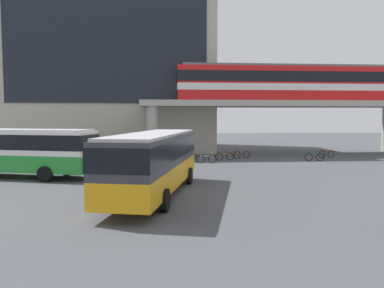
{
  "coord_description": "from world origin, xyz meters",
  "views": [
    {
      "loc": [
        -0.39,
        -19.56,
        4.04
      ],
      "look_at": [
        1.59,
        5.18,
        2.2
      ],
      "focal_mm": 34.44,
      "sensor_mm": 36.0,
      "label": 1
    }
  ],
  "objects_px": {
    "bicycle_brown": "(242,155)",
    "bicycle_green": "(314,157)",
    "train": "(297,83)",
    "bus_secondary": "(14,148)",
    "bicycle_silver": "(206,159)",
    "bus_main": "(154,157)",
    "bicycle_orange": "(225,156)",
    "station_building": "(116,68)",
    "bicycle_red": "(326,154)"
  },
  "relations": [
    {
      "from": "bicycle_brown",
      "to": "bicycle_green",
      "type": "bearing_deg",
      "value": -20.86
    },
    {
      "from": "train",
      "to": "bus_secondary",
      "type": "bearing_deg",
      "value": -150.78
    },
    {
      "from": "bicycle_silver",
      "to": "bus_main",
      "type": "bearing_deg",
      "value": -107.93
    },
    {
      "from": "bus_main",
      "to": "bicycle_silver",
      "type": "xyz_separation_m",
      "value": [
        4.24,
        13.11,
        -1.63
      ]
    },
    {
      "from": "bicycle_green",
      "to": "bicycle_orange",
      "type": "relative_size",
      "value": 1.0
    },
    {
      "from": "bicycle_brown",
      "to": "bus_secondary",
      "type": "bearing_deg",
      "value": -150.87
    },
    {
      "from": "train",
      "to": "bicycle_green",
      "type": "xyz_separation_m",
      "value": [
        -0.57,
        -6.25,
        -7.31
      ]
    },
    {
      "from": "bus_secondary",
      "to": "bicycle_silver",
      "type": "height_order",
      "value": "bus_secondary"
    },
    {
      "from": "station_building",
      "to": "train",
      "type": "bearing_deg",
      "value": -22.01
    },
    {
      "from": "bicycle_silver",
      "to": "bicycle_red",
      "type": "xyz_separation_m",
      "value": [
        12.34,
        3.18,
        0.0
      ]
    },
    {
      "from": "bus_secondary",
      "to": "bicycle_green",
      "type": "height_order",
      "value": "bus_secondary"
    },
    {
      "from": "station_building",
      "to": "bus_main",
      "type": "xyz_separation_m",
      "value": [
        5.32,
        -28.37,
        -8.17
      ]
    },
    {
      "from": "bicycle_red",
      "to": "bicycle_orange",
      "type": "xyz_separation_m",
      "value": [
        -10.41,
        -1.34,
        0.0
      ]
    },
    {
      "from": "station_building",
      "to": "bicycle_red",
      "type": "height_order",
      "value": "station_building"
    },
    {
      "from": "bicycle_silver",
      "to": "train",
      "type": "bearing_deg",
      "value": 33.49
    },
    {
      "from": "train",
      "to": "bicycle_red",
      "type": "xyz_separation_m",
      "value": [
        1.65,
        -3.9,
        -7.31
      ]
    },
    {
      "from": "train",
      "to": "bus_main",
      "type": "bearing_deg",
      "value": -126.5
    },
    {
      "from": "bicycle_brown",
      "to": "bicycle_red",
      "type": "bearing_deg",
      "value": -0.24
    },
    {
      "from": "train",
      "to": "bicycle_orange",
      "type": "bearing_deg",
      "value": -149.13
    },
    {
      "from": "train",
      "to": "bicycle_orange",
      "type": "height_order",
      "value": "train"
    },
    {
      "from": "bicycle_red",
      "to": "bicycle_orange",
      "type": "distance_m",
      "value": 10.49
    },
    {
      "from": "bicycle_orange",
      "to": "bicycle_brown",
      "type": "bearing_deg",
      "value": 35.51
    },
    {
      "from": "bicycle_orange",
      "to": "bicycle_red",
      "type": "bearing_deg",
      "value": 7.32
    },
    {
      "from": "station_building",
      "to": "train",
      "type": "distance_m",
      "value": 21.99
    },
    {
      "from": "bicycle_orange",
      "to": "bus_secondary",
      "type": "bearing_deg",
      "value": -151.72
    },
    {
      "from": "bus_secondary",
      "to": "bicycle_green",
      "type": "relative_size",
      "value": 6.33
    },
    {
      "from": "bicycle_brown",
      "to": "bus_main",
      "type": "bearing_deg",
      "value": -116.4
    },
    {
      "from": "station_building",
      "to": "bicycle_silver",
      "type": "bearing_deg",
      "value": -57.93
    },
    {
      "from": "train",
      "to": "bicycle_green",
      "type": "distance_m",
      "value": 9.63
    },
    {
      "from": "station_building",
      "to": "bicycle_green",
      "type": "relative_size",
      "value": 12.99
    },
    {
      "from": "station_building",
      "to": "bicycle_silver",
      "type": "distance_m",
      "value": 20.5
    },
    {
      "from": "bicycle_green",
      "to": "bicycle_brown",
      "type": "distance_m",
      "value": 6.7
    },
    {
      "from": "bicycle_red",
      "to": "bicycle_green",
      "type": "bearing_deg",
      "value": -133.36
    },
    {
      "from": "train",
      "to": "bicycle_red",
      "type": "height_order",
      "value": "train"
    },
    {
      "from": "bus_main",
      "to": "bus_secondary",
      "type": "relative_size",
      "value": 1.0
    },
    {
      "from": "station_building",
      "to": "bicycle_orange",
      "type": "height_order",
      "value": "station_building"
    },
    {
      "from": "bus_secondary",
      "to": "bicycle_brown",
      "type": "distance_m",
      "value": 20.15
    },
    {
      "from": "bus_main",
      "to": "station_building",
      "type": "bearing_deg",
      "value": 100.62
    },
    {
      "from": "station_building",
      "to": "bus_secondary",
      "type": "height_order",
      "value": "station_building"
    },
    {
      "from": "station_building",
      "to": "bus_secondary",
      "type": "xyz_separation_m",
      "value": [
        -4.12,
        -21.82,
        -8.17
      ]
    },
    {
      "from": "bicycle_orange",
      "to": "bicycle_brown",
      "type": "xyz_separation_m",
      "value": [
        1.92,
        1.37,
        0.0
      ]
    },
    {
      "from": "bicycle_red",
      "to": "bicycle_green",
      "type": "relative_size",
      "value": 0.99
    },
    {
      "from": "train",
      "to": "bicycle_red",
      "type": "bearing_deg",
      "value": -67.0
    },
    {
      "from": "bicycle_green",
      "to": "bicycle_orange",
      "type": "height_order",
      "value": "same"
    },
    {
      "from": "bicycle_silver",
      "to": "bicycle_green",
      "type": "distance_m",
      "value": 10.16
    },
    {
      "from": "bicycle_silver",
      "to": "bicycle_red",
      "type": "height_order",
      "value": "same"
    },
    {
      "from": "train",
      "to": "bicycle_brown",
      "type": "xyz_separation_m",
      "value": [
        -6.83,
        -3.86,
        -7.31
      ]
    },
    {
      "from": "station_building",
      "to": "bicycle_brown",
      "type": "relative_size",
      "value": 13.51
    },
    {
      "from": "train",
      "to": "bus_main",
      "type": "height_order",
      "value": "train"
    },
    {
      "from": "bus_main",
      "to": "bicycle_brown",
      "type": "relative_size",
      "value": 6.59
    }
  ]
}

